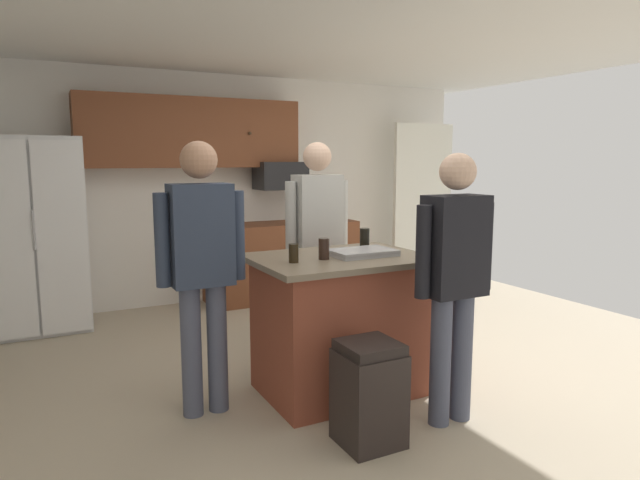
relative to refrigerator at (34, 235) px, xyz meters
name	(u,v)px	position (x,y,z in m)	size (l,w,h in m)	color
floor	(340,377)	(2.00, -2.38, -0.93)	(7.04, 7.04, 0.00)	#B7A88E
ceiling	(342,19)	(2.00, -2.38, 1.67)	(7.04, 7.04, 0.00)	white
back_wall	(223,189)	(2.00, 0.42, 0.37)	(6.40, 0.10, 2.60)	white
french_door_window_panel	(422,200)	(4.60, 0.02, 0.17)	(0.90, 0.06, 2.00)	white
cabinet_run_upper	(192,133)	(1.60, 0.22, 1.00)	(2.40, 0.38, 0.75)	brown
cabinet_run_lower	(282,260)	(2.60, 0.10, -0.48)	(1.80, 0.63, 0.90)	brown
refrigerator	(34,235)	(0.00, 0.00, 0.00)	(0.90, 0.76, 1.85)	white
microwave_over_range	(280,176)	(2.60, 0.12, 0.52)	(0.56, 0.40, 0.32)	black
kitchen_island	(340,323)	(1.88, -2.59, -0.43)	(1.20, 0.90, 0.98)	brown
person_guest_by_door	(454,271)	(2.27, -3.32, 0.04)	(0.57, 0.22, 1.68)	#4C5166
person_guest_right	(317,233)	(2.10, -1.82, 0.11)	(0.57, 0.23, 1.78)	#383842
person_guest_left	(202,259)	(0.94, -2.49, 0.09)	(0.57, 0.23, 1.75)	#4C5166
glass_stout_tall	(324,249)	(1.72, -2.65, 0.12)	(0.07, 0.07, 0.14)	black
glass_dark_ale	(365,238)	(2.25, -2.32, 0.12)	(0.07, 0.07, 0.14)	black
glass_pilsner	(294,253)	(1.49, -2.66, 0.11)	(0.06, 0.06, 0.12)	black
serving_tray	(362,253)	(2.03, -2.64, 0.07)	(0.44, 0.30, 0.04)	#B7B7BC
trash_bin	(369,394)	(1.66, -3.32, -0.62)	(0.34, 0.34, 0.61)	black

